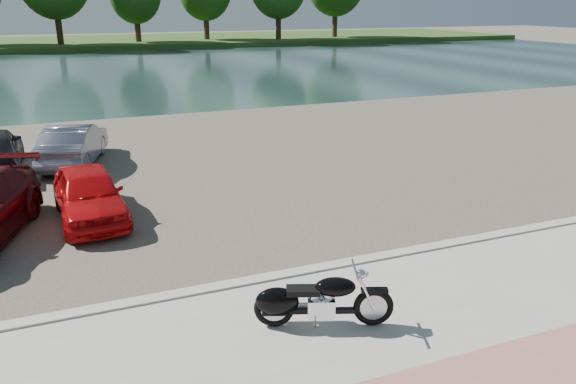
# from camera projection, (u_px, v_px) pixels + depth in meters

# --- Properties ---
(ground) EXTENTS (200.00, 200.00, 0.00)m
(ground) POSITION_uv_depth(u_px,v_px,m) (334.00, 330.00, 9.47)
(ground) COLOR #595447
(ground) RESTS_ON ground
(promenade) EXTENTS (60.00, 6.00, 0.10)m
(promenade) POSITION_uv_depth(u_px,v_px,m) (363.00, 360.00, 8.57)
(promenade) COLOR #A09E97
(promenade) RESTS_ON ground
(kerb) EXTENTS (60.00, 0.30, 0.14)m
(kerb) POSITION_uv_depth(u_px,v_px,m) (289.00, 275.00, 11.20)
(kerb) COLOR #A09E97
(kerb) RESTS_ON ground
(parking_lot) EXTENTS (60.00, 18.00, 0.04)m
(parking_lot) POSITION_uv_depth(u_px,v_px,m) (190.00, 164.00, 19.11)
(parking_lot) COLOR #433D36
(parking_lot) RESTS_ON ground
(river) EXTENTS (120.00, 40.00, 0.00)m
(river) POSITION_uv_depth(u_px,v_px,m) (109.00, 72.00, 44.57)
(river) COLOR #1B3130
(river) RESTS_ON ground
(far_bank) EXTENTS (120.00, 24.00, 0.60)m
(far_bank) POSITION_uv_depth(u_px,v_px,m) (85.00, 42.00, 72.55)
(far_bank) COLOR #274518
(far_bank) RESTS_ON ground
(motorcycle) EXTENTS (2.23, 1.09, 1.05)m
(motorcycle) POSITION_uv_depth(u_px,v_px,m) (311.00, 301.00, 9.27)
(motorcycle) COLOR black
(motorcycle) RESTS_ON promenade
(car_4) EXTENTS (1.81, 3.95, 1.31)m
(car_4) POSITION_uv_depth(u_px,v_px,m) (89.00, 194.00, 14.01)
(car_4) COLOR red
(car_4) RESTS_ON parking_lot
(car_9) EXTENTS (2.51, 4.41, 1.38)m
(car_9) POSITION_uv_depth(u_px,v_px,m) (73.00, 144.00, 18.81)
(car_9) COLOR slate
(car_9) RESTS_ON parking_lot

